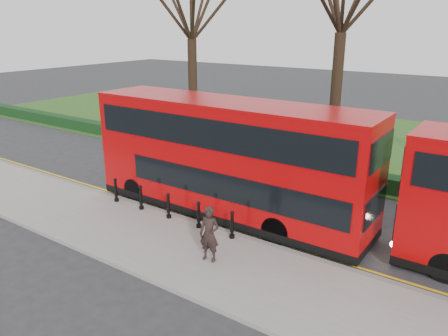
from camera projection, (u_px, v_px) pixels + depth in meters
The scene contains 11 objects.
ground at pixel (195, 211), 18.35m from camera, with size 120.00×120.00×0.00m, color #28282B.
pavement at pixel (145, 237), 15.99m from camera, with size 60.00×4.00×0.15m, color gray.
kerb at pixel (180, 218), 17.55m from camera, with size 60.00×0.25×0.16m, color slate.
grass_verge at pixel (330, 138), 30.06m from camera, with size 60.00×18.00×0.06m, color #2D4F1A.
hedge at pixel (273, 162), 23.54m from camera, with size 60.00×0.90×0.80m, color black.
yellow_line_outer at pixel (185, 217), 17.81m from camera, with size 60.00×0.10×0.01m, color yellow.
yellow_line_inner at pixel (188, 215), 17.96m from camera, with size 60.00×0.10×0.01m, color yellow.
tree_left at pixel (191, 5), 27.76m from camera, with size 7.62×7.62×11.91m.
bollard_row at pixel (168, 206), 17.25m from camera, with size 6.20×0.15×1.00m.
bus_lead at pixel (228, 160), 17.37m from camera, with size 11.79×2.71×4.69m.
pedestrian at pixel (209, 234), 14.01m from camera, with size 0.68×0.45×1.87m, color black.
Camera 1 is at (10.57, -13.18, 7.51)m, focal length 35.00 mm.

